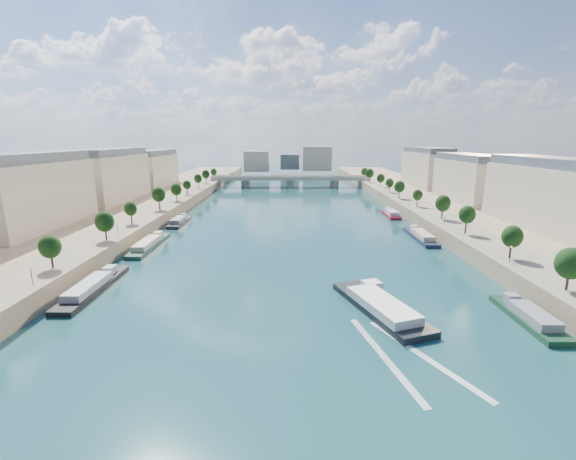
{
  "coord_description": "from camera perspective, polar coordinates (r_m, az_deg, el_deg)",
  "views": [
    {
      "loc": [
        -0.32,
        -43.21,
        34.22
      ],
      "look_at": [
        -0.8,
        79.09,
        5.0
      ],
      "focal_mm": 24.0,
      "sensor_mm": 36.0,
      "label": 1
    }
  ],
  "objects": [
    {
      "name": "moored_barges_right",
      "position": [
        110.79,
        24.76,
        -5.38
      ],
      "size": [
        5.0,
        164.31,
        3.6
      ],
      "color": "black",
      "rests_on": "ground"
    },
    {
      "name": "skyline",
      "position": [
        363.28,
        0.79,
        10.35
      ],
      "size": [
        79.0,
        42.0,
        22.0
      ],
      "color": "#C1B195",
      "rests_on": "ground"
    },
    {
      "name": "quay_left",
      "position": [
        163.26,
        -25.83,
        0.87
      ],
      "size": [
        44.0,
        520.0,
        5.0
      ],
      "primitive_type": "cube",
      "color": "#9E8460",
      "rests_on": "ground"
    },
    {
      "name": "pave_right",
      "position": [
        156.99,
        21.64,
        1.77
      ],
      "size": [
        14.0,
        520.0,
        0.1
      ],
      "primitive_type": "cube",
      "color": "gray",
      "rests_on": "quay_right"
    },
    {
      "name": "moored_barges_left",
      "position": [
        108.44,
        -24.54,
        -5.75
      ],
      "size": [
        5.0,
        157.85,
        3.6
      ],
      "color": "#1D2440",
      "rests_on": "ground"
    },
    {
      "name": "ground",
      "position": [
        147.25,
        0.34,
        -0.0
      ],
      "size": [
        700.0,
        700.0,
        0.0
      ],
      "primitive_type": "plane",
      "color": "#0B2B32",
      "rests_on": "ground"
    },
    {
      "name": "bridge",
      "position": [
        278.4,
        0.29,
        7.43
      ],
      "size": [
        112.0,
        12.0,
        8.15
      ],
      "color": "#C1B79E",
      "rests_on": "ground"
    },
    {
      "name": "wake",
      "position": [
        67.87,
        16.69,
        -17.44
      ],
      "size": [
        16.19,
        25.63,
        0.04
      ],
      "color": "silver",
      "rests_on": "ground"
    },
    {
      "name": "tour_barge",
      "position": [
        81.65,
        13.46,
        -10.96
      ],
      "size": [
        16.41,
        28.16,
        3.74
      ],
      "rotation": [
        0.0,
        0.0,
        0.34
      ],
      "color": "black",
      "rests_on": "ground"
    },
    {
      "name": "trees_right",
      "position": [
        164.62,
        19.92,
        4.34
      ],
      "size": [
        4.8,
        268.8,
        8.26
      ],
      "color": "#382B1E",
      "rests_on": "ground"
    },
    {
      "name": "pave_left",
      "position": [
        156.76,
        -20.99,
        1.81
      ],
      "size": [
        14.0,
        520.0,
        0.1
      ],
      "primitive_type": "cube",
      "color": "gray",
      "rests_on": "quay_left"
    },
    {
      "name": "trees_left",
      "position": [
        156.97,
        -20.21,
        3.91
      ],
      "size": [
        4.8,
        268.8,
        8.26
      ],
      "color": "#382B1E",
      "rests_on": "ground"
    },
    {
      "name": "lamps_left",
      "position": [
        145.49,
        -20.81,
        2.08
      ],
      "size": [
        0.36,
        200.36,
        4.28
      ],
      "color": "black",
      "rests_on": "ground"
    },
    {
      "name": "buildings_right",
      "position": [
        178.01,
        29.04,
        6.03
      ],
      "size": [
        16.0,
        226.0,
        23.2
      ],
      "color": "#C1B195",
      "rests_on": "ground"
    },
    {
      "name": "quay_right",
      "position": [
        163.55,
        26.47,
        0.83
      ],
      "size": [
        44.0,
        520.0,
        5.0
      ],
      "primitive_type": "cube",
      "color": "#9E8460",
      "rests_on": "ground"
    },
    {
      "name": "buildings_left",
      "position": [
        177.7,
        -28.41,
        6.09
      ],
      "size": [
        16.0,
        226.0,
        23.2
      ],
      "color": "#C1B195",
      "rests_on": "ground"
    },
    {
      "name": "lamps_right",
      "position": [
        159.55,
        19.58,
        3.12
      ],
      "size": [
        0.36,
        200.36,
        4.28
      ],
      "color": "black",
      "rests_on": "ground"
    }
  ]
}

